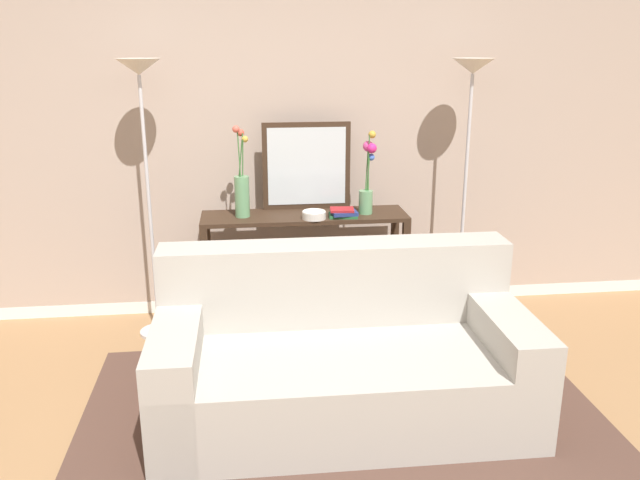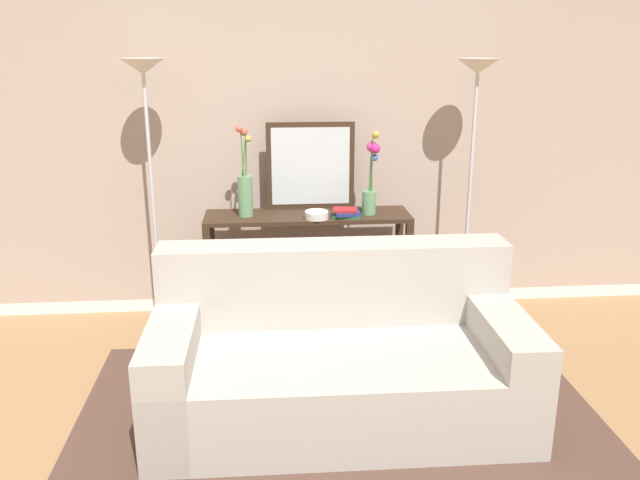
% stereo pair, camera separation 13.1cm
% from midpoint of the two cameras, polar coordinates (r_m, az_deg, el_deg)
% --- Properties ---
extents(back_wall, '(12.00, 0.15, 3.03)m').
position_cam_midpoint_polar(back_wall, '(4.75, -5.33, 11.56)').
color(back_wall, white).
rests_on(back_wall, ground).
extents(area_rug, '(2.82, 2.02, 0.01)m').
position_cam_midpoint_polar(area_rug, '(3.59, 1.17, -15.94)').
color(area_rug, '#51382D').
rests_on(area_rug, ground).
extents(couch, '(1.97, 0.98, 0.88)m').
position_cam_midpoint_polar(couch, '(3.58, 0.85, -10.47)').
color(couch, '#ADA89E').
rests_on(couch, ground).
extents(console_table, '(1.41, 0.38, 0.82)m').
position_cam_midpoint_polar(console_table, '(4.56, -2.17, -0.75)').
color(console_table, '#382619').
rests_on(console_table, ground).
extents(floor_lamp_left, '(0.28, 0.28, 1.85)m').
position_cam_midpoint_polar(floor_lamp_left, '(4.37, -16.06, 9.78)').
color(floor_lamp_left, silver).
rests_on(floor_lamp_left, ground).
extents(floor_lamp_right, '(0.28, 0.28, 1.85)m').
position_cam_midpoint_polar(floor_lamp_right, '(4.55, 12.12, 10.28)').
color(floor_lamp_right, silver).
rests_on(floor_lamp_right, ground).
extents(wall_mirror, '(0.61, 0.02, 0.61)m').
position_cam_midpoint_polar(wall_mirror, '(4.58, -2.00, 6.46)').
color(wall_mirror, '#382619').
rests_on(wall_mirror, console_table).
extents(vase_tall_flowers, '(0.10, 0.11, 0.62)m').
position_cam_midpoint_polar(vase_tall_flowers, '(4.42, -7.68, 4.38)').
color(vase_tall_flowers, '#669E6B').
rests_on(vase_tall_flowers, console_table).
extents(vase_short_flowers, '(0.11, 0.11, 0.57)m').
position_cam_midpoint_polar(vase_short_flowers, '(4.47, 3.33, 5.23)').
color(vase_short_flowers, '#669E6B').
rests_on(vase_short_flowers, console_table).
extents(fruit_bowl, '(0.16, 0.16, 0.05)m').
position_cam_midpoint_polar(fruit_bowl, '(4.37, -1.39, 2.22)').
color(fruit_bowl, silver).
rests_on(fruit_bowl, console_table).
extents(book_stack, '(0.20, 0.16, 0.06)m').
position_cam_midpoint_polar(book_stack, '(4.41, 1.20, 2.37)').
color(book_stack, '#236033').
rests_on(book_stack, console_table).
extents(book_row_under_console, '(0.46, 0.17, 0.13)m').
position_cam_midpoint_polar(book_row_under_console, '(4.73, -6.30, -6.81)').
color(book_row_under_console, '#6B3360').
rests_on(book_row_under_console, ground).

